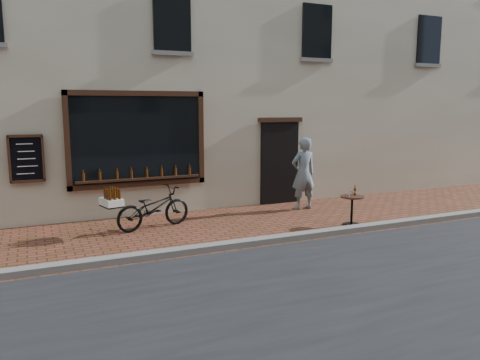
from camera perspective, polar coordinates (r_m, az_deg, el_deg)
name	(u,v)px	position (r m, az deg, el deg)	size (l,w,h in m)	color
ground	(279,245)	(9.01, 4.74, -7.91)	(90.00, 90.00, 0.00)	#54301B
kerb	(274,239)	(9.16, 4.14, -7.22)	(90.00, 0.25, 0.12)	slate
shop_building	(176,26)	(14.85, -7.78, 18.14)	(28.00, 6.20, 10.00)	beige
cargo_bicycle	(152,208)	(10.25, -10.67, -3.33)	(2.04, 1.02, 0.96)	black
bistro_table	(352,204)	(10.63, 13.50, -2.90)	(0.51, 0.51, 0.88)	black
pedestrian	(303,174)	(12.03, 7.72, 0.79)	(0.67, 0.44, 1.83)	slate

